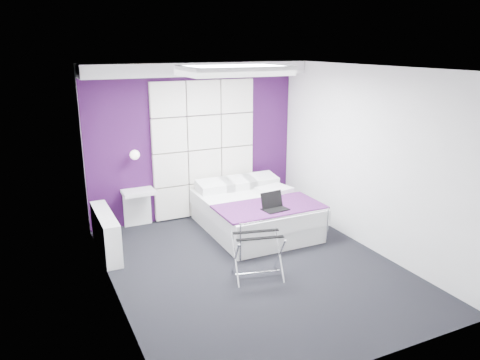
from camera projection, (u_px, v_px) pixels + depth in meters
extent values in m
plane|color=black|center=(254.00, 267.00, 6.27)|extent=(4.40, 4.40, 0.00)
plane|color=white|center=(255.00, 68.00, 5.54)|extent=(4.40, 4.40, 0.00)
plane|color=white|center=(194.00, 142.00, 7.81)|extent=(3.60, 0.00, 3.60)
plane|color=white|center=(109.00, 192.00, 5.16)|extent=(0.00, 4.40, 4.40)
plane|color=white|center=(367.00, 159.00, 6.65)|extent=(0.00, 4.40, 4.40)
cube|color=#320D3B|center=(195.00, 142.00, 7.80)|extent=(3.58, 0.02, 2.58)
cube|color=white|center=(198.00, 69.00, 7.26)|extent=(3.58, 0.50, 0.20)
sphere|color=white|center=(134.00, 154.00, 7.28)|extent=(0.15, 0.15, 0.15)
cube|color=white|center=(106.00, 233.00, 6.61)|extent=(0.22, 1.20, 0.60)
cube|color=white|center=(255.00, 221.00, 7.50)|extent=(1.49, 1.86, 0.28)
cube|color=white|center=(255.00, 206.00, 7.43)|extent=(1.53, 1.90, 0.23)
cube|color=#3F1348|center=(269.00, 207.00, 6.99)|extent=(1.59, 0.84, 0.03)
cube|color=white|center=(138.00, 192.00, 7.42)|extent=(0.50, 0.39, 0.06)
cube|color=black|center=(258.00, 235.00, 5.83)|extent=(0.60, 0.44, 0.01)
cube|color=black|center=(275.00, 209.00, 6.82)|extent=(0.36, 0.25, 0.02)
cube|color=black|center=(271.00, 199.00, 6.89)|extent=(0.36, 0.01, 0.24)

